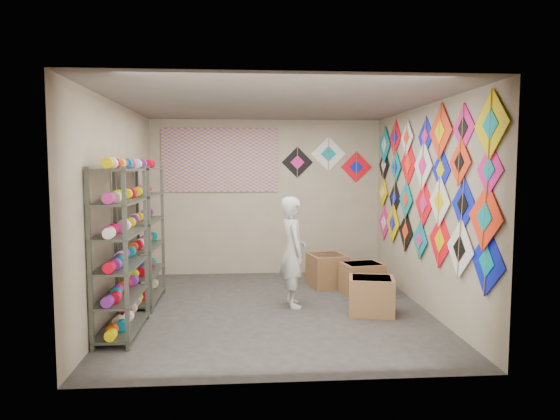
{
  "coord_description": "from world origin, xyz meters",
  "views": [
    {
      "loc": [
        -0.41,
        -6.49,
        1.91
      ],
      "look_at": [
        0.1,
        0.3,
        1.3
      ],
      "focal_mm": 32.0,
      "sensor_mm": 36.0,
      "label": 1
    }
  ],
  "objects": [
    {
      "name": "carton_a",
      "position": [
        1.24,
        -0.3,
        0.24
      ],
      "size": [
        0.66,
        0.58,
        0.47
      ],
      "primitive_type": "cube",
      "rotation": [
        0.0,
        0.0,
        -0.21
      ],
      "color": "brown",
      "rests_on": "ground"
    },
    {
      "name": "ground",
      "position": [
        0.0,
        0.0,
        0.0
      ],
      "size": [
        4.5,
        4.5,
        0.0
      ],
      "primitive_type": "plane",
      "color": "#2F2C29"
    },
    {
      "name": "back_wall_kites",
      "position": [
        1.09,
        2.24,
        1.99
      ],
      "size": [
        1.6,
        0.02,
        0.81
      ],
      "color": "black",
      "rests_on": "room_walls"
    },
    {
      "name": "shelf_rack_back",
      "position": [
        -1.78,
        0.45,
        0.95
      ],
      "size": [
        0.4,
        1.1,
        1.9
      ],
      "primitive_type": "cube",
      "color": "#4C5147",
      "rests_on": "ground"
    },
    {
      "name": "string_spools",
      "position": [
        -1.78,
        -0.2,
        1.05
      ],
      "size": [
        0.12,
        2.36,
        0.12
      ],
      "color": "#DF2B90",
      "rests_on": "ground"
    },
    {
      "name": "shopkeeper",
      "position": [
        0.26,
        0.14,
        0.75
      ],
      "size": [
        0.65,
        0.51,
        1.49
      ],
      "primitive_type": "imported",
      "rotation": [
        0.0,
        0.0,
        1.71
      ],
      "color": "beige",
      "rests_on": "ground"
    },
    {
      "name": "carton_c",
      "position": [
        0.92,
        1.2,
        0.25
      ],
      "size": [
        0.63,
        0.67,
        0.51
      ],
      "primitive_type": "cube",
      "rotation": [
        0.0,
        0.0,
        0.19
      ],
      "color": "brown",
      "rests_on": "ground"
    },
    {
      "name": "kite_wall_display",
      "position": [
        1.98,
        -0.08,
        1.63
      ],
      "size": [
        0.06,
        4.31,
        2.04
      ],
      "color": "#0C1AC2",
      "rests_on": "room_walls"
    },
    {
      "name": "poster",
      "position": [
        -0.8,
        2.23,
        2.0
      ],
      "size": [
        2.0,
        0.01,
        1.1
      ],
      "primitive_type": "cube",
      "color": "#62499E",
      "rests_on": "room_walls"
    },
    {
      "name": "shelf_rack_front",
      "position": [
        -1.78,
        -0.85,
        0.95
      ],
      "size": [
        0.4,
        1.1,
        1.9
      ],
      "primitive_type": "cube",
      "color": "#4C5147",
      "rests_on": "ground"
    },
    {
      "name": "room_walls",
      "position": [
        0.0,
        0.0,
        1.64
      ],
      "size": [
        4.5,
        4.5,
        4.5
      ],
      "color": "tan",
      "rests_on": "ground"
    },
    {
      "name": "carton_b",
      "position": [
        1.35,
        0.67,
        0.23
      ],
      "size": [
        0.65,
        0.56,
        0.47
      ],
      "primitive_type": "cube",
      "rotation": [
        0.0,
        0.0,
        0.18
      ],
      "color": "brown",
      "rests_on": "ground"
    }
  ]
}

